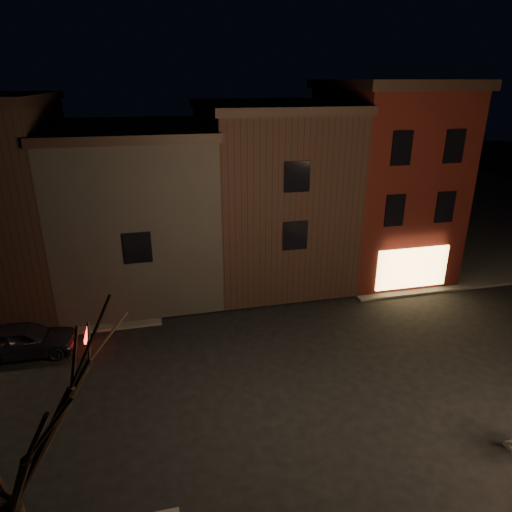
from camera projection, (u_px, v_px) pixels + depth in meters
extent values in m
plane|color=black|center=(299.00, 373.00, 17.65)|extent=(120.00, 120.00, 0.00)
cube|color=#2D2B28|center=(443.00, 208.00, 40.11)|extent=(30.00, 30.00, 0.12)
cube|color=#41100B|center=(382.00, 182.00, 26.15)|extent=(6.00, 8.00, 10.00)
cube|color=black|center=(392.00, 84.00, 24.26)|extent=(6.50, 8.50, 0.50)
cube|color=#FFCE72|center=(412.00, 268.00, 23.82)|extent=(4.00, 0.12, 2.20)
cube|color=black|center=(268.00, 193.00, 25.83)|extent=(7.00, 10.00, 9.00)
cube|color=black|center=(269.00, 106.00, 24.13)|extent=(7.30, 10.30, 0.40)
cube|color=black|center=(137.00, 209.00, 24.43)|extent=(7.50, 10.00, 8.00)
cube|color=black|center=(129.00, 128.00, 22.91)|extent=(7.80, 10.30, 0.40)
imported|color=black|center=(23.00, 340.00, 18.60)|extent=(4.15, 1.74, 1.40)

